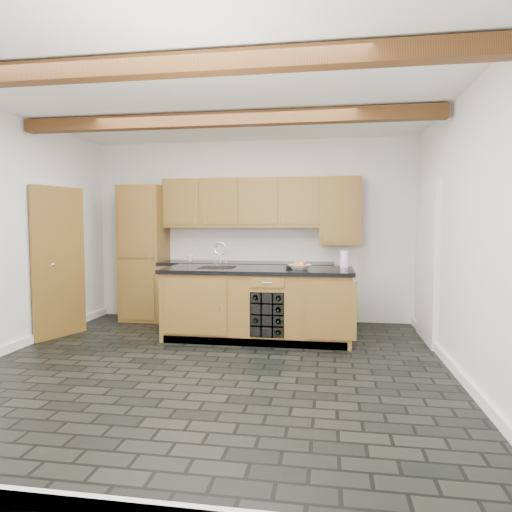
% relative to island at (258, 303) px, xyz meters
% --- Properties ---
extents(ground, '(5.00, 5.00, 0.00)m').
position_rel_island_xyz_m(ground, '(-0.31, -1.28, -0.46)').
color(ground, black).
rests_on(ground, ground).
extents(room_shell, '(5.01, 5.00, 5.00)m').
position_rel_island_xyz_m(room_shell, '(-0.39, -0.75, 1.06)').
color(room_shell, white).
rests_on(room_shell, ground).
extents(back_cabinetry, '(3.65, 0.62, 2.20)m').
position_rel_island_xyz_m(back_cabinetry, '(-0.68, 0.95, 0.51)').
color(back_cabinetry, olive).
rests_on(back_cabinetry, ground).
extents(island, '(2.48, 0.96, 0.93)m').
position_rel_island_xyz_m(island, '(0.00, 0.00, 0.00)').
color(island, olive).
rests_on(island, ground).
extents(faucet, '(0.45, 0.40, 0.34)m').
position_rel_island_xyz_m(faucet, '(-0.56, 0.05, 0.50)').
color(faucet, black).
rests_on(faucet, island).
extents(kitchen_scale, '(0.20, 0.15, 0.06)m').
position_rel_island_xyz_m(kitchen_scale, '(0.47, -0.06, 0.49)').
color(kitchen_scale, black).
rests_on(kitchen_scale, island).
extents(fruit_bowl, '(0.36, 0.36, 0.07)m').
position_rel_island_xyz_m(fruit_bowl, '(0.55, -0.10, 0.50)').
color(fruit_bowl, beige).
rests_on(fruit_bowl, island).
extents(fruit_cluster, '(0.16, 0.17, 0.07)m').
position_rel_island_xyz_m(fruit_cluster, '(0.55, -0.10, 0.53)').
color(fruit_cluster, red).
rests_on(fruit_cluster, fruit_bowl).
extents(paper_towel, '(0.11, 0.11, 0.22)m').
position_rel_island_xyz_m(paper_towel, '(1.11, 0.27, 0.58)').
color(paper_towel, white).
rests_on(paper_towel, island).
extents(mug, '(0.14, 0.14, 0.10)m').
position_rel_island_xyz_m(mug, '(-1.22, 0.91, 0.51)').
color(mug, white).
rests_on(mug, back_cabinetry).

